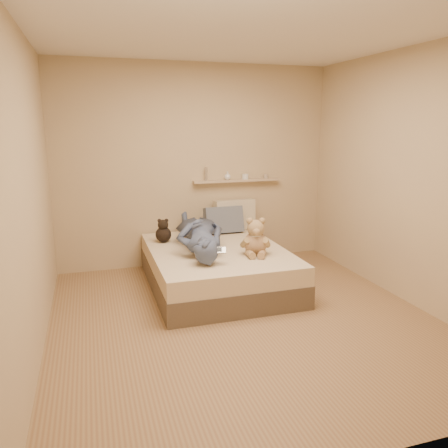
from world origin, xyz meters
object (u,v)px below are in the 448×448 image
object	(u,v)px
dark_plush	(163,232)
wall_shelf	(237,181)
teddy_bear	(256,240)
person	(199,233)
bed	(217,267)
pillow_cream	(234,215)
game_console	(217,250)
pillow_grey	(224,220)

from	to	relation	value
dark_plush	wall_shelf	size ratio (longest dim) A/B	0.24
teddy_bear	person	distance (m)	0.68
bed	dark_plush	xyz separation A→B (m)	(-0.53, 0.46, 0.35)
dark_plush	pillow_cream	size ratio (longest dim) A/B	0.53
dark_plush	pillow_cream	bearing A→B (deg)	19.94
wall_shelf	person	bearing A→B (deg)	-131.64
teddy_bear	wall_shelf	world-z (taller)	wall_shelf
dark_plush	pillow_cream	distance (m)	1.09
teddy_bear	person	xyz separation A→B (m)	(-0.52, 0.45, 0.01)
game_console	teddy_bear	distance (m)	0.52
person	bed	bearing A→B (deg)	164.55
teddy_bear	dark_plush	size ratio (longest dim) A/B	1.44
game_console	person	bearing A→B (deg)	92.53
game_console	pillow_grey	bearing A→B (deg)	70.04
game_console	person	size ratio (longest dim) A/B	0.12
game_console	teddy_bear	bearing A→B (deg)	21.73
game_console	dark_plush	xyz separation A→B (m)	(-0.38, 1.02, -0.02)
teddy_bear	wall_shelf	size ratio (longest dim) A/B	0.35
bed	game_console	xyz separation A→B (m)	(-0.16, -0.56, 0.38)
game_console	pillow_cream	bearing A→B (deg)	65.00
bed	pillow_grey	bearing A→B (deg)	66.69
pillow_grey	dark_plush	bearing A→B (deg)	-164.41
teddy_bear	pillow_cream	bearing A→B (deg)	82.36
game_console	pillow_cream	distance (m)	1.53
teddy_bear	pillow_grey	distance (m)	1.05
bed	pillow_cream	world-z (taller)	pillow_cream
teddy_bear	pillow_cream	size ratio (longest dim) A/B	0.76
pillow_cream	pillow_grey	size ratio (longest dim) A/B	1.10
pillow_cream	pillow_grey	xyz separation A→B (m)	(-0.19, -0.14, -0.03)
pillow_grey	wall_shelf	bearing A→B (deg)	40.92
dark_plush	person	world-z (taller)	person
person	pillow_grey	bearing A→B (deg)	-119.47
teddy_bear	person	bearing A→B (deg)	139.08
bed	teddy_bear	distance (m)	0.63
game_console	pillow_cream	world-z (taller)	pillow_cream
game_console	person	distance (m)	0.64
person	wall_shelf	size ratio (longest dim) A/B	1.24
dark_plush	person	distance (m)	0.52
game_console	person	world-z (taller)	person
game_console	wall_shelf	distance (m)	1.70
dark_plush	pillow_grey	world-z (taller)	pillow_grey
wall_shelf	dark_plush	bearing A→B (deg)	-157.41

